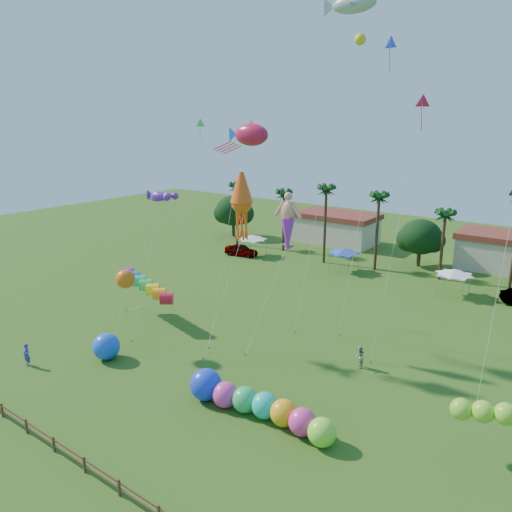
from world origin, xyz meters
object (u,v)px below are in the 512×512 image
Objects in this scene: blue_ball at (106,346)px; caterpillar_inflatable at (254,403)px; car_a at (241,250)px; spectator_b at (360,357)px; spectator_a at (27,355)px.

caterpillar_inflatable is at bearing 2.61° from blue_ball.
car_a is 40.21m from caterpillar_inflatable.
caterpillar_inflatable is at bearing -44.55° from spectator_b.
spectator_b is 0.82× the size of blue_ball.
spectator_a is at bearing -132.52° from blue_ball.
spectator_a is at bearing -178.25° from car_a.
car_a is 2.58× the size of spectator_a.
car_a is at bearing 109.09° from blue_ball.
car_a is 2.19× the size of blue_ball.
spectator_a is at bearing -84.10° from spectator_b.
spectator_b is at bearing 72.44° from caterpillar_inflatable.
car_a is at bearing -156.23° from spectator_b.
spectator_a reaches higher than spectator_b.
caterpillar_inflatable is 14.61m from blue_ball.
spectator_a is 19.44m from caterpillar_inflatable.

